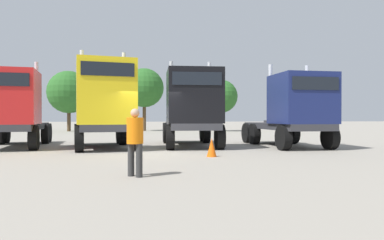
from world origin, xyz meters
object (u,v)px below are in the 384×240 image
object	(u,v)px
semi_truck_yellow	(105,104)
semi_truck_navy	(295,110)
traffic_cone_near	(212,147)
semi_truck_black	(192,107)
visitor_in_hivis	(135,137)
semi_truck_red	(12,108)

from	to	relation	value
semi_truck_yellow	semi_truck_navy	size ratio (longest dim) A/B	0.98
traffic_cone_near	semi_truck_black	bearing A→B (deg)	94.13
semi_truck_navy	visitor_in_hivis	distance (m)	10.29
semi_truck_red	semi_truck_black	xyz separation A→B (m)	(8.26, -0.18, 0.06)
traffic_cone_near	semi_truck_navy	bearing A→B (deg)	36.95
semi_truck_yellow	semi_truck_navy	bearing A→B (deg)	77.22
semi_truck_red	semi_truck_yellow	world-z (taller)	semi_truck_yellow
semi_truck_black	semi_truck_red	bearing A→B (deg)	-91.60
semi_truck_navy	traffic_cone_near	bearing A→B (deg)	-57.38
semi_truck_black	visitor_in_hivis	bearing A→B (deg)	-15.53
semi_truck_yellow	semi_truck_black	distance (m)	4.05
semi_truck_black	traffic_cone_near	xyz separation A→B (m)	(0.30, -4.09, -1.57)
semi_truck_black	semi_truck_yellow	bearing A→B (deg)	-80.70
semi_truck_black	traffic_cone_near	world-z (taller)	semi_truck_black
semi_truck_black	visitor_in_hivis	distance (m)	8.56
visitor_in_hivis	semi_truck_navy	bearing A→B (deg)	179.87
semi_truck_red	semi_truck_yellow	distance (m)	4.36
visitor_in_hivis	traffic_cone_near	xyz separation A→B (m)	(2.53, 4.12, -0.61)
semi_truck_black	visitor_in_hivis	xyz separation A→B (m)	(-2.23, -8.21, -0.95)
visitor_in_hivis	semi_truck_black	bearing A→B (deg)	-152.22
semi_truck_red	traffic_cone_near	size ratio (longest dim) A/B	9.98
semi_truck_red	visitor_in_hivis	xyz separation A→B (m)	(6.03, -8.40, -0.89)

